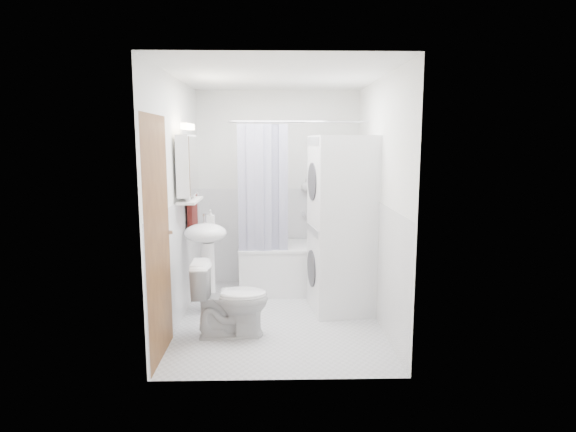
{
  "coord_description": "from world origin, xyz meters",
  "views": [
    {
      "loc": [
        -0.02,
        -4.71,
        1.79
      ],
      "look_at": [
        0.1,
        0.15,
        1.03
      ],
      "focal_mm": 30.0,
      "sensor_mm": 36.0,
      "label": 1
    }
  ],
  "objects_px": {
    "sink": "(206,247)",
    "washer_dryer": "(343,225)",
    "bathtub": "(301,265)",
    "toilet": "(231,299)"
  },
  "relations": [
    {
      "from": "washer_dryer",
      "to": "toilet",
      "type": "bearing_deg",
      "value": -156.79
    },
    {
      "from": "sink",
      "to": "washer_dryer",
      "type": "relative_size",
      "value": 0.56
    },
    {
      "from": "bathtub",
      "to": "toilet",
      "type": "xyz_separation_m",
      "value": [
        -0.72,
        -1.35,
        0.04
      ]
    },
    {
      "from": "sink",
      "to": "toilet",
      "type": "bearing_deg",
      "value": -63.84
    },
    {
      "from": "sink",
      "to": "toilet",
      "type": "relative_size",
      "value": 1.48
    },
    {
      "from": "sink",
      "to": "toilet",
      "type": "xyz_separation_m",
      "value": [
        0.3,
        -0.62,
        -0.36
      ]
    },
    {
      "from": "sink",
      "to": "washer_dryer",
      "type": "bearing_deg",
      "value": 1.93
    },
    {
      "from": "sink",
      "to": "washer_dryer",
      "type": "xyz_separation_m",
      "value": [
        1.43,
        0.05,
        0.22
      ]
    },
    {
      "from": "bathtub",
      "to": "toilet",
      "type": "relative_size",
      "value": 2.08
    },
    {
      "from": "bathtub",
      "to": "washer_dryer",
      "type": "xyz_separation_m",
      "value": [
        0.4,
        -0.68,
        0.61
      ]
    }
  ]
}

